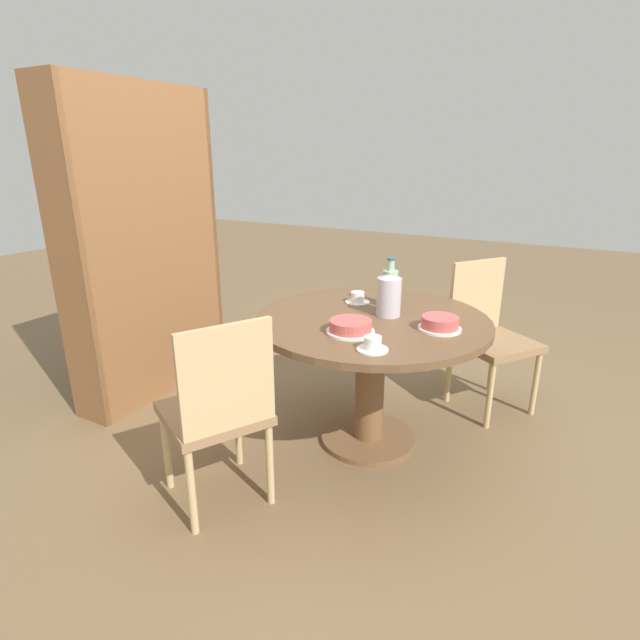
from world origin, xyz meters
name	(u,v)px	position (x,y,z in m)	size (l,w,h in m)	color
ground_plane	(368,440)	(0.00, 0.00, 0.00)	(14.00, 14.00, 0.00)	brown
dining_table	(371,347)	(0.00, 0.00, 0.56)	(1.21, 1.21, 0.72)	brown
chair_a	(218,409)	(-0.80, 0.37, 0.48)	(0.57, 0.57, 0.91)	tan
chair_b	(488,332)	(0.75, -0.46, 0.48)	(0.59, 0.59, 0.91)	tan
bookshelf	(146,255)	(-0.08, 1.51, 0.91)	(1.09, 0.28, 1.91)	brown
coffee_pot	(389,295)	(0.07, -0.06, 0.83)	(0.13, 0.13, 0.24)	silver
water_bottle	(390,287)	(0.22, -0.01, 0.83)	(0.08, 0.08, 0.27)	#99C6A3
cake_main	(351,327)	(-0.26, 0.00, 0.75)	(0.23, 0.23, 0.06)	white
cake_second	(440,324)	(-0.02, -0.36, 0.75)	(0.21, 0.21, 0.07)	white
cup_a	(373,345)	(-0.41, -0.18, 0.75)	(0.14, 0.14, 0.06)	silver
cup_b	(357,298)	(0.20, 0.18, 0.75)	(0.14, 0.14, 0.06)	silver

